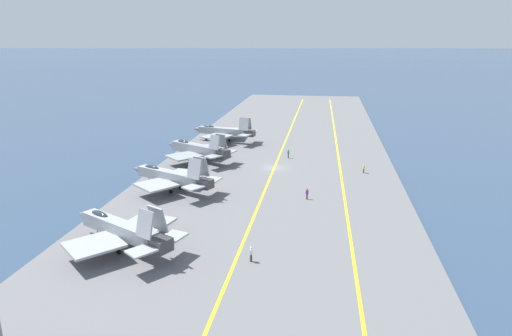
% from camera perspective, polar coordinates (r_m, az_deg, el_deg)
% --- Properties ---
extents(ground_plane, '(2000.00, 2000.00, 0.00)m').
position_cam_1_polar(ground_plane, '(86.38, 2.30, -0.22)').
color(ground_plane, '#2D425B').
extents(carrier_deck, '(222.17, 44.82, 0.40)m').
position_cam_1_polar(carrier_deck, '(86.32, 2.30, -0.09)').
color(carrier_deck, slate).
rests_on(carrier_deck, ground).
extents(deck_stripe_foul_line, '(199.93, 3.81, 0.01)m').
position_cam_1_polar(deck_stripe_foul_line, '(85.83, 10.50, -0.31)').
color(deck_stripe_foul_line, yellow).
rests_on(deck_stripe_foul_line, carrier_deck).
extents(deck_stripe_centerline, '(199.95, 0.36, 0.01)m').
position_cam_1_polar(deck_stripe_centerline, '(86.26, 2.30, 0.04)').
color(deck_stripe_centerline, yellow).
rests_on(deck_stripe_centerline, carrier_deck).
extents(parked_jet_nearest, '(13.73, 16.01, 6.29)m').
position_cam_1_polar(parked_jet_nearest, '(55.35, -16.49, -7.36)').
color(parked_jet_nearest, '#93999E').
rests_on(parked_jet_nearest, carrier_deck).
extents(parked_jet_second, '(12.78, 16.75, 6.30)m').
position_cam_1_polar(parked_jet_second, '(74.00, -10.53, -1.04)').
color(parked_jet_second, '#93999E').
rests_on(parked_jet_second, carrier_deck).
extents(parked_jet_third, '(13.79, 15.86, 6.13)m').
position_cam_1_polar(parked_jet_third, '(90.81, -7.35, 2.34)').
color(parked_jet_third, gray).
rests_on(parked_jet_third, carrier_deck).
extents(parked_jet_fourth, '(14.05, 16.04, 6.14)m').
position_cam_1_polar(parked_jet_fourth, '(107.04, -3.98, 4.59)').
color(parked_jet_fourth, '#93999E').
rests_on(parked_jet_fourth, carrier_deck).
extents(crew_yellow_vest, '(0.41, 0.31, 1.74)m').
position_cam_1_polar(crew_yellow_vest, '(84.92, 13.33, 0.01)').
color(crew_yellow_vest, '#4C473D').
rests_on(crew_yellow_vest, carrier_deck).
extents(crew_white_vest, '(0.42, 0.33, 1.79)m').
position_cam_1_polar(crew_white_vest, '(50.85, -0.62, -10.62)').
color(crew_white_vest, '#383328').
rests_on(crew_white_vest, carrier_deck).
extents(crew_purple_vest, '(0.33, 0.42, 1.73)m').
position_cam_1_polar(crew_purple_vest, '(69.80, 6.40, -3.16)').
color(crew_purple_vest, '#383328').
rests_on(crew_purple_vest, carrier_deck).
extents(crew_green_vest, '(0.31, 0.41, 1.82)m').
position_cam_1_polar(crew_green_vest, '(93.01, 4.07, 1.84)').
color(crew_green_vest, '#4C473D').
rests_on(crew_green_vest, carrier_deck).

